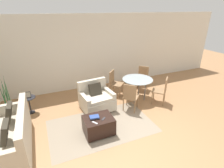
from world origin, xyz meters
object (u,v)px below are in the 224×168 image
Objects in this scene: dining_table at (137,82)px; dining_chair_far_right at (143,77)px; armchair at (96,99)px; dining_chair_near_right at (162,89)px; couch at (9,138)px; tv_remote_primary at (95,123)px; book_stack at (94,117)px; picture_frame at (28,95)px; side_table at (29,102)px; potted_plant at (10,109)px; tv_remote_secondary at (103,119)px; dining_chair_far_left at (114,82)px; dining_chair_near_left at (130,96)px; ottoman at (99,125)px.

dining_table is 1.13× the size of dining_chair_far_right.
armchair is 1.12× the size of dining_chair_near_right.
dining_chair_far_right is at bearing 18.06° from armchair.
dining_table is at bearing 135.00° from dining_chair_near_right.
couch is 1.88m from tv_remote_primary.
dining_chair_far_right is at bearing 35.48° from book_stack.
dining_chair_near_right is at bearing -45.00° from dining_table.
side_table is at bearing 90.00° from picture_frame.
couch is 2.46m from armchair.
tv_remote_primary is (1.83, -0.39, 0.15)m from couch.
potted_plant is 1.28× the size of dining_table.
tv_remote_primary is 0.12× the size of potted_plant.
tv_remote_secondary is 2.16m from dining_table.
dining_table is at bearing 37.28° from tv_remote_secondary.
dining_chair_far_left reaches higher than book_stack.
book_stack is 0.27× the size of dining_chair_far_right.
picture_frame reaches higher than side_table.
book_stack is at bearing -155.40° from dining_chair_near_left.
side_table is 4.12m from dining_chair_near_right.
couch is 2.10× the size of dining_chair_near_left.
potted_plant reaches higher than picture_frame.
couch is at bearing -153.96° from dining_chair_far_left.
picture_frame is 3.42m from dining_table.
dining_chair_near_left is at bearing 32.51° from tv_remote_secondary.
dining_chair_near_left is (3.33, -1.01, 0.24)m from potted_plant.
armchair is 2.14m from dining_chair_near_right.
dining_table is (1.95, 1.37, 0.18)m from tv_remote_primary.
ottoman is at bearing -18.37° from book_stack.
dining_chair_near_left is (1.37, 0.79, 0.06)m from tv_remote_primary.
dining_chair_far_right is (4.37, 1.57, 0.20)m from couch.
armchair reaches higher than picture_frame.
picture_frame is (0.40, 1.46, 0.29)m from couch.
tv_remote_secondary reaches higher than ottoman.
armchair is 1.98m from side_table.
potted_plant reaches higher than dining_chair_far_left.
book_stack is at bearing 161.63° from ottoman.
dining_chair_far_left reaches higher than side_table.
potted_plant is at bearing 94.93° from couch.
side_table is 0.57× the size of dining_chair_far_right.
dining_chair_far_right reaches higher than armchair.
dining_chair_near_right is at bearing -90.00° from dining_chair_far_right.
armchair is (2.30, 0.89, 0.03)m from couch.
couch is 1.46× the size of potted_plant.
tv_remote_primary is (-0.14, -0.16, 0.21)m from ottoman.
armchair is 2.19m from dining_chair_far_right.
ottoman is 2.32m from side_table.
tv_remote_secondary is 2.41m from dining_chair_near_right.
dining_chair_far_left is (1.37, 1.96, 0.06)m from tv_remote_primary.
dining_chair_near_left is 1.17m from dining_chair_far_left.
armchair is 0.78× the size of potted_plant.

